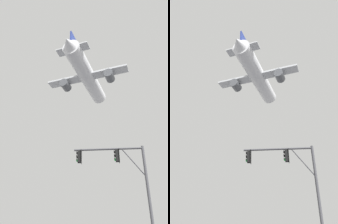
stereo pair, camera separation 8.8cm
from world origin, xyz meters
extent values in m
cylinder|color=#4C4C51|center=(5.15, 7.92, 3.16)|extent=(0.20, 0.20, 6.32)
cylinder|color=#4C4C51|center=(2.61, 8.28, 6.17)|extent=(5.11, 0.88, 0.15)
cylinder|color=#4C4C51|center=(4.39, 8.03, 5.14)|extent=(1.60, 0.31, 2.11)
cube|color=black|center=(0.47, 8.59, 5.65)|extent=(0.30, 0.35, 0.90)
cylinder|color=black|center=(0.47, 8.59, 6.16)|extent=(0.05, 0.05, 0.12)
cube|color=black|center=(0.61, 8.57, 5.65)|extent=(0.09, 0.46, 1.04)
sphere|color=black|center=(0.33, 8.61, 5.92)|extent=(0.20, 0.20, 0.20)
cylinder|color=black|center=(0.26, 8.62, 5.98)|extent=(0.07, 0.21, 0.21)
sphere|color=black|center=(0.33, 8.61, 5.64)|extent=(0.20, 0.20, 0.20)
cylinder|color=black|center=(0.26, 8.62, 5.70)|extent=(0.07, 0.21, 0.21)
sphere|color=green|center=(0.33, 8.61, 5.36)|extent=(0.20, 0.20, 0.20)
cylinder|color=black|center=(0.26, 8.62, 5.42)|extent=(0.07, 0.21, 0.21)
cube|color=black|center=(3.27, 8.19, 5.65)|extent=(0.30, 0.35, 0.90)
cylinder|color=black|center=(3.27, 8.19, 6.16)|extent=(0.05, 0.05, 0.12)
cube|color=black|center=(3.41, 8.17, 5.65)|extent=(0.09, 0.46, 1.04)
sphere|color=black|center=(3.12, 8.21, 5.92)|extent=(0.20, 0.20, 0.20)
cylinder|color=black|center=(3.06, 8.22, 5.98)|extent=(0.07, 0.21, 0.21)
sphere|color=black|center=(3.12, 8.21, 5.64)|extent=(0.20, 0.20, 0.20)
cylinder|color=black|center=(3.06, 8.22, 5.70)|extent=(0.07, 0.21, 0.21)
sphere|color=green|center=(3.12, 8.21, 5.36)|extent=(0.20, 0.20, 0.20)
cylinder|color=black|center=(3.06, 8.22, 5.42)|extent=(0.07, 0.21, 0.21)
cylinder|color=white|center=(2.87, 39.78, 37.02)|extent=(12.83, 23.72, 4.24)
cone|color=white|center=(7.82, 52.08, 37.02)|extent=(4.83, 4.21, 4.03)
cone|color=white|center=(-2.02, 27.61, 37.02)|extent=(4.33, 3.80, 3.60)
cube|color=silver|center=(2.63, 39.17, 36.39)|extent=(21.99, 11.11, 0.48)
cylinder|color=#595B60|center=(-3.23, 41.52, 35.11)|extent=(3.40, 3.84, 2.39)
cylinder|color=#595B60|center=(8.48, 36.82, 35.11)|extent=(3.40, 3.84, 2.39)
cube|color=navy|center=(-0.98, 30.19, 39.41)|extent=(1.68, 3.56, 5.04)
cube|color=silver|center=(-1.08, 29.95, 37.42)|extent=(8.27, 5.18, 0.27)
camera|label=1|loc=(0.26, -6.87, 1.37)|focal=33.33mm
camera|label=2|loc=(0.35, -6.87, 1.37)|focal=33.33mm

